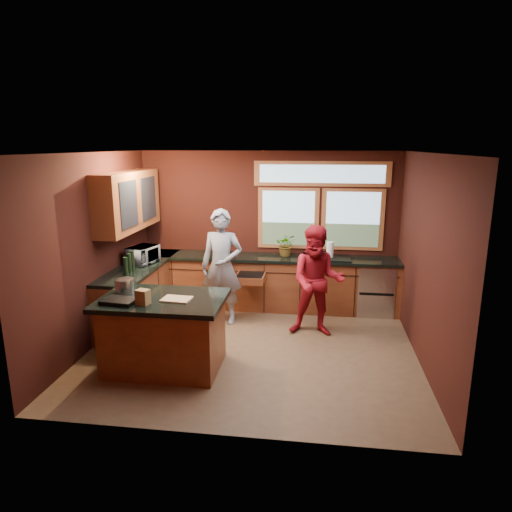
% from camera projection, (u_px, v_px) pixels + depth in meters
% --- Properties ---
extents(floor, '(4.50, 4.50, 0.00)m').
position_uv_depth(floor, '(252.00, 348.00, 6.44)').
color(floor, brown).
rests_on(floor, ground).
extents(room_shell, '(4.52, 4.02, 2.71)m').
position_uv_depth(room_shell, '(213.00, 218.00, 6.40)').
color(room_shell, black).
rests_on(room_shell, ground).
extents(back_counter, '(4.50, 0.64, 0.93)m').
position_uv_depth(back_counter, '(277.00, 282.00, 7.94)').
color(back_counter, '#592515').
rests_on(back_counter, floor).
extents(left_counter, '(0.64, 2.30, 0.93)m').
position_uv_depth(left_counter, '(141.00, 292.00, 7.40)').
color(left_counter, '#592515').
rests_on(left_counter, floor).
extents(island, '(1.55, 1.05, 0.95)m').
position_uv_depth(island, '(164.00, 333.00, 5.78)').
color(island, '#592515').
rests_on(island, floor).
extents(person_grey, '(0.70, 0.49, 1.84)m').
position_uv_depth(person_grey, '(222.00, 267.00, 7.21)').
color(person_grey, slate).
rests_on(person_grey, floor).
extents(person_red, '(0.84, 0.66, 1.67)m').
position_uv_depth(person_red, '(317.00, 281.00, 6.74)').
color(person_red, maroon).
rests_on(person_red, floor).
extents(microwave, '(0.46, 0.57, 0.28)m').
position_uv_depth(microwave, '(143.00, 255.00, 7.34)').
color(microwave, '#999999').
rests_on(microwave, left_counter).
extents(potted_plant, '(0.35, 0.30, 0.38)m').
position_uv_depth(potted_plant, '(286.00, 245.00, 7.81)').
color(potted_plant, '#999999').
rests_on(potted_plant, back_counter).
extents(paper_towel, '(0.12, 0.12, 0.28)m').
position_uv_depth(paper_towel, '(330.00, 250.00, 7.68)').
color(paper_towel, white).
rests_on(paper_towel, back_counter).
extents(cutting_board, '(0.37, 0.28, 0.02)m').
position_uv_depth(cutting_board, '(177.00, 299.00, 5.59)').
color(cutting_board, '#A97F56').
rests_on(cutting_board, island).
extents(stock_pot, '(0.24, 0.24, 0.18)m').
position_uv_depth(stock_pot, '(125.00, 286.00, 5.87)').
color(stock_pot, silver).
rests_on(stock_pot, island).
extents(paper_bag, '(0.18, 0.15, 0.18)m').
position_uv_depth(paper_bag, '(143.00, 297.00, 5.43)').
color(paper_bag, brown).
rests_on(paper_bag, island).
extents(black_tray, '(0.43, 0.32, 0.05)m').
position_uv_depth(black_tray, '(119.00, 301.00, 5.48)').
color(black_tray, black).
rests_on(black_tray, island).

